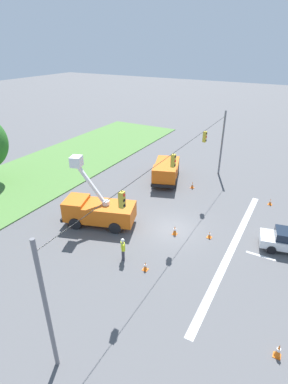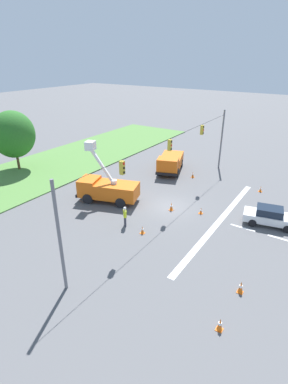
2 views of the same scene
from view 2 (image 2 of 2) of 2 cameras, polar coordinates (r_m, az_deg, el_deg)
name	(u,v)px [view 2 (image 2 of 2)]	position (r m, az deg, el deg)	size (l,w,h in m)	color
ground_plane	(169,206)	(28.41, 4.79, -2.76)	(200.00, 200.00, 0.00)	#565659
grass_verge	(42,170)	(39.44, -18.79, 4.07)	(56.00, 12.00, 0.10)	#517F3D
lane_markings	(236,226)	(26.38, 17.20, -6.17)	(17.60, 15.25, 0.01)	silver
signal_gantry	(170,162)	(26.60, 5.04, 5.69)	(26.20, 0.33, 7.20)	slate
tree_centre	(13,134)	(39.42, -23.66, 10.01)	(5.20, 4.79, 7.23)	brown
utility_truck_bucket_lift	(107,188)	(29.07, -7.05, 0.74)	(4.07, 6.29, 5.86)	orange
utility_truck_support_near	(170,162)	(36.71, 5.02, 5.68)	(6.61, 4.39, 2.22)	orange
sedan_white	(270,216)	(27.16, 22.90, -4.27)	(2.61, 4.57, 1.56)	white
road_worker	(125,215)	(24.79, -3.65, -4.44)	(0.50, 0.49, 1.77)	#383842
traffic_cone_foreground_left	(220,324)	(17.32, 14.26, -23.24)	(0.36, 0.36, 0.77)	orange
traffic_cone_foreground_right	(241,287)	(19.62, 17.95, -16.84)	(0.36, 0.36, 0.81)	orange
traffic_cone_mid_left	(171,206)	(27.58, 5.23, -2.74)	(0.36, 0.36, 0.79)	orange
traffic_cone_mid_right	(193,175)	(35.37, 9.28, 3.30)	(0.36, 0.36, 0.72)	orange
traffic_cone_near_bucket	(201,211)	(27.43, 10.79, -3.53)	(0.36, 0.36, 0.59)	orange
traffic_cone_lane_edge_a	(261,189)	(33.51, 21.32, 0.53)	(0.36, 0.36, 0.63)	orange
traffic_cone_lane_edge_b	(142,230)	(24.08, -0.30, -7.22)	(0.36, 0.36, 0.65)	orange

